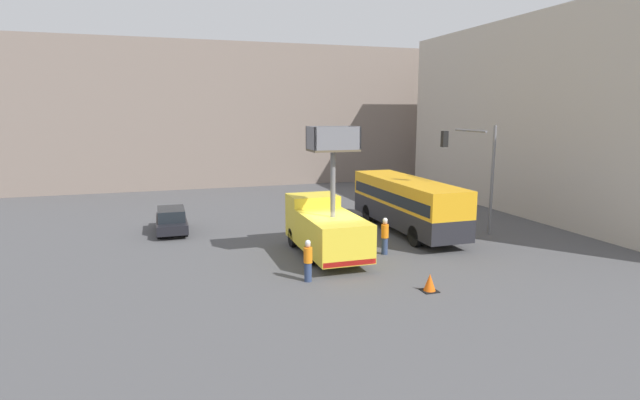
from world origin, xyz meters
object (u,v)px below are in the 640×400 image
object	(u,v)px
city_bus	(407,201)
traffic_cone_near_truck	(430,283)
traffic_light_pole	(476,162)
utility_truck	(325,226)
road_worker_directing	(385,236)
road_worker_near_truck	(308,261)
parked_car_curbside	(171,220)

from	to	relation	value
city_bus	traffic_cone_near_truck	bearing A→B (deg)	159.06
traffic_light_pole	traffic_cone_near_truck	size ratio (longest dim) A/B	8.74
utility_truck	road_worker_directing	bearing A→B (deg)	-13.01
city_bus	road_worker_near_truck	size ratio (longest dim) A/B	5.61
traffic_light_pole	parked_car_curbside	world-z (taller)	traffic_light_pole
utility_truck	road_worker_near_truck	world-z (taller)	utility_truck
traffic_light_pole	parked_car_curbside	bearing A→B (deg)	159.93
city_bus	road_worker_directing	size ratio (longest dim) A/B	5.41
road_worker_directing	traffic_cone_near_truck	bearing A→B (deg)	36.91
traffic_light_pole	parked_car_curbside	xyz separation A→B (m)	(-16.94, 6.19, -3.57)
traffic_light_pole	traffic_cone_near_truck	bearing A→B (deg)	-133.89
utility_truck	traffic_cone_near_truck	bearing A→B (deg)	-68.25
city_bus	traffic_light_pole	world-z (taller)	traffic_light_pole
utility_truck	traffic_cone_near_truck	xyz separation A→B (m)	(2.45, -6.13, -1.20)
city_bus	traffic_light_pole	distance (m)	4.59
city_bus	parked_car_curbside	world-z (taller)	city_bus
city_bus	traffic_light_pole	bearing A→B (deg)	-119.22
utility_truck	road_worker_near_truck	xyz separation A→B (m)	(-1.93, -3.47, -0.63)
city_bus	road_worker_directing	world-z (taller)	city_bus
traffic_light_pole	road_worker_directing	world-z (taller)	traffic_light_pole
traffic_light_pole	road_worker_directing	xyz separation A→B (m)	(-6.69, -2.07, -3.36)
utility_truck	traffic_cone_near_truck	size ratio (longest dim) A/B	8.93
utility_truck	parked_car_curbside	bearing A→B (deg)	133.82
traffic_light_pole	road_worker_near_truck	world-z (taller)	traffic_light_pole
city_bus	traffic_cone_near_truck	world-z (taller)	city_bus
city_bus	traffic_cone_near_truck	size ratio (longest dim) A/B	14.01
city_bus	traffic_cone_near_truck	xyz separation A→B (m)	(-3.87, -9.49, -1.54)
road_worker_directing	parked_car_curbside	xyz separation A→B (m)	(-10.25, 8.26, -0.21)
city_bus	parked_car_curbside	size ratio (longest dim) A/B	2.29
city_bus	road_worker_near_truck	world-z (taller)	city_bus
traffic_cone_near_truck	traffic_light_pole	bearing A→B (deg)	46.11
road_worker_directing	parked_car_curbside	distance (m)	13.16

